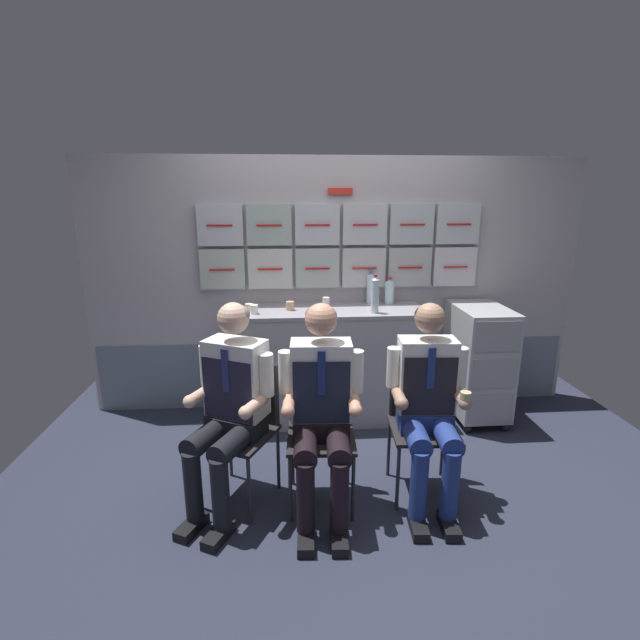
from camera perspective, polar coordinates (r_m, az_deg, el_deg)
ground at (r=3.18m, az=4.67°, el=-20.74°), size 4.80×4.80×0.04m
galley_bulkhead at (r=4.01m, az=2.05°, el=4.27°), size 4.20×0.14×2.15m
galley_counter at (r=3.89m, az=0.82°, el=-5.42°), size 1.59×0.53×0.95m
service_trolley at (r=4.10m, az=18.80°, el=-4.63°), size 0.40×0.65×0.96m
folding_chair_left at (r=2.97m, az=-9.19°, el=-11.43°), size 0.54×0.54×0.85m
crew_member_left at (r=2.78m, az=-11.08°, el=-9.69°), size 0.57×0.67×1.25m
folding_chair_center at (r=2.91m, az=0.09°, el=-11.85°), size 0.42×0.42×0.85m
crew_member_center at (r=2.69m, az=0.17°, el=-10.19°), size 0.49×0.62×1.26m
folding_chair_right at (r=3.06m, az=12.30°, el=-10.75°), size 0.43×0.43×0.85m
crew_member_right at (r=2.85m, az=13.17°, el=-9.36°), size 0.48×0.60×1.24m
water_bottle_blue_cap at (r=3.63m, az=6.77°, el=3.10°), size 0.06×0.06×0.30m
water_bottle_short at (r=3.96m, az=6.24°, el=3.93°), size 0.07×0.07×0.28m
water_bottle_clear at (r=3.96m, az=8.52°, el=3.49°), size 0.08×0.08×0.23m
paper_cup_blue at (r=3.63m, az=-8.09°, el=1.35°), size 0.06×0.06×0.07m
coffee_cup_white at (r=3.78m, az=0.75°, el=2.18°), size 0.06×0.06×0.09m
coffee_cup_spare at (r=3.72m, az=-3.69°, el=1.78°), size 0.06×0.06×0.07m
paper_cup_tan at (r=3.72m, az=-8.71°, el=1.57°), size 0.06×0.06×0.06m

